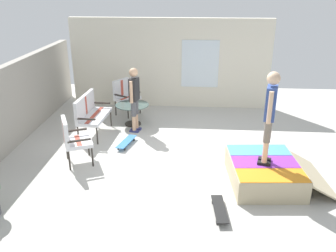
{
  "coord_description": "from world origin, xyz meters",
  "views": [
    {
      "loc": [
        -6.87,
        -0.23,
        3.62
      ],
      "look_at": [
        0.31,
        0.31,
        0.7
      ],
      "focal_mm": 38.08,
      "sensor_mm": 36.0,
      "label": 1
    }
  ],
  "objects": [
    {
      "name": "skateboard_spare",
      "position": [
        -1.81,
        -0.72,
        0.08
      ],
      "size": [
        0.81,
        0.27,
        0.1
      ],
      "color": "black",
      "rests_on": "ground_plane"
    },
    {
      "name": "patio_bench",
      "position": [
        1.35,
        2.35,
        0.62
      ],
      "size": [
        1.28,
        0.62,
        1.02
      ],
      "color": "#2D2823",
      "rests_on": "ground_plane"
    },
    {
      "name": "patio_table",
      "position": [
        2.09,
        1.4,
        0.4
      ],
      "size": [
        0.9,
        0.9,
        0.57
      ],
      "color": "#2D2823",
      "rests_on": "ground_plane"
    },
    {
      "name": "patio_chair_by_wall",
      "position": [
        -0.24,
        2.28,
        0.61
      ],
      "size": [
        0.79,
        0.76,
        1.02
      ],
      "color": "#2D2823",
      "rests_on": "ground_plane"
    },
    {
      "name": "ground_plane",
      "position": [
        0.0,
        0.0,
        -0.05
      ],
      "size": [
        12.0,
        12.0,
        0.1
      ],
      "primitive_type": "cube",
      "color": "beige"
    },
    {
      "name": "house_facade",
      "position": [
        3.8,
        0.49,
        1.33
      ],
      "size": [
        0.23,
        6.0,
        2.66
      ],
      "color": "silver",
      "rests_on": "ground_plane"
    },
    {
      "name": "person_watching",
      "position": [
        1.64,
        1.26,
        0.97
      ],
      "size": [
        0.47,
        0.29,
        1.67
      ],
      "color": "navy",
      "rests_on": "ground_plane"
    },
    {
      "name": "person_skater",
      "position": [
        -0.77,
        -1.6,
        1.48
      ],
      "size": [
        0.47,
        0.3,
        1.75
      ],
      "color": "black",
      "rests_on": "skate_ramp"
    },
    {
      "name": "skateboard_by_bench",
      "position": [
        0.75,
        1.33,
        0.08
      ],
      "size": [
        0.82,
        0.38,
        0.1
      ],
      "color": "#3372B2",
      "rests_on": "ground_plane"
    },
    {
      "name": "skate_ramp",
      "position": [
        -0.73,
        -1.65,
        0.22
      ],
      "size": [
        1.66,
        1.96,
        0.45
      ],
      "color": "tan",
      "rests_on": "ground_plane"
    },
    {
      "name": "patio_chair_near_house",
      "position": [
        2.93,
        1.77,
        0.61
      ],
      "size": [
        0.81,
        0.79,
        1.02
      ],
      "color": "#2D2823",
      "rests_on": "ground_plane"
    }
  ]
}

